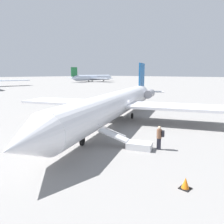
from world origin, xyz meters
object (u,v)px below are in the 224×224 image
airplane_main (119,103)px  airplane_far_right (93,78)px  boarding_stairs (134,143)px  passenger (160,136)px

airplane_main → airplane_far_right: bearing=-154.6°
airplane_far_right → boarding_stairs: size_ratio=9.52×
airplane_main → boarding_stairs: airplane_main is taller
airplane_main → boarding_stairs: size_ratio=7.53×
airplane_far_right → passenger: size_ratio=22.28×
boarding_stairs → airplane_main: bearing=-66.1°
airplane_far_right → airplane_main: bearing=-136.1°
airplane_main → passenger: airplane_main is taller
airplane_main → boarding_stairs: bearing=23.9°
passenger → boarding_stairs: bearing=11.2°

